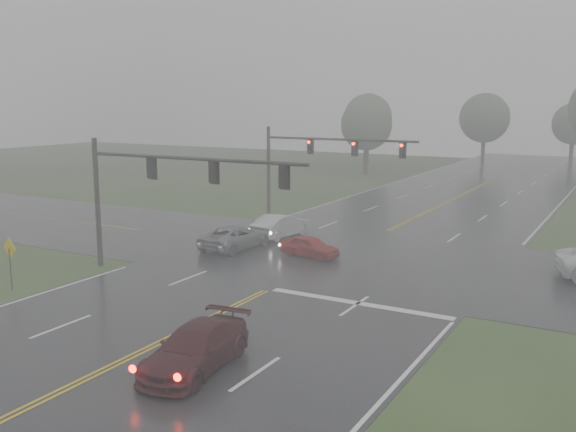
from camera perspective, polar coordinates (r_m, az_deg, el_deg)
The scene contains 15 objects.
ground at distance 20.29m, azimuth -23.97°, elevation -16.23°, with size 180.00×180.00×0.00m, color #2A421C.
main_road at distance 35.10m, azimuth 3.10°, elevation -4.22°, with size 18.00×160.00×0.02m, color black.
cross_street at distance 36.85m, azimuth 4.49°, elevation -3.54°, with size 120.00×14.00×0.02m, color black.
stop_bar at distance 28.41m, azimuth 6.26°, elevation -7.77°, with size 8.50×0.50×0.01m, color silver.
sedan_maroon at distance 21.96m, azimuth -8.16°, elevation -13.35°, with size 2.02×4.96×1.44m, color black.
sedan_red at distance 36.46m, azimuth 1.96°, elevation -3.66°, with size 1.42×3.53×1.20m, color #990E0D.
sedan_silver at distance 41.60m, azimuth -0.63°, elevation -1.92°, with size 1.61×4.62×1.52m, color #AEB1B6.
car_grey at distance 38.61m, azimuth -4.67°, elevation -2.91°, with size 2.31×5.01×1.39m, color slate.
signal_gantry_near at distance 32.46m, azimuth -11.84°, elevation 3.06°, with size 12.72×0.30×6.85m.
signal_gantry_far at distance 47.14m, azimuth 2.07°, elevation 5.40°, with size 11.89×0.35×6.83m.
sign_diamond_west at distance 32.54m, azimuth -23.49°, elevation -3.16°, with size 1.04×0.18×2.51m.
tree_nw_a at distance 77.74m, azimuth 6.98°, elevation 8.04°, with size 6.12×6.12×8.98m.
tree_n_mid at distance 91.14m, azimuth 17.08°, elevation 8.32°, with size 6.67×6.67×9.80m.
tree_nw_b at distance 89.92m, azimuth 7.11°, elevation 8.65°, with size 6.65×6.65×9.76m.
tree_n_far at distance 98.07m, azimuth 24.04°, elevation 7.49°, with size 5.79×5.79×8.51m.
Camera 1 is at (14.99, -10.51, 8.73)m, focal length 40.00 mm.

